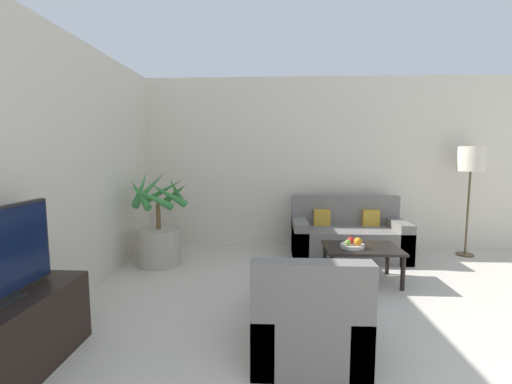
# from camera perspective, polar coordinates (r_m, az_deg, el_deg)

# --- Properties ---
(wall_back) EXTENTS (8.65, 0.06, 2.70)m
(wall_back) POSITION_cam_1_polar(r_m,az_deg,el_deg) (5.72, 18.04, 4.52)
(wall_back) COLOR beige
(wall_back) RESTS_ON ground_plane
(wall_left) EXTENTS (0.06, 7.63, 2.70)m
(wall_left) POSITION_cam_1_polar(r_m,az_deg,el_deg) (3.22, -36.91, 2.37)
(wall_left) COLOR beige
(wall_left) RESTS_ON ground_plane
(potted_palm) EXTENTS (0.86, 0.86, 1.29)m
(potted_palm) POSITION_cam_1_polar(r_m,az_deg,el_deg) (4.86, -15.86, -6.77)
(potted_palm) COLOR #ADA393
(potted_palm) RESTS_ON ground_plane
(sofa_loveseat) EXTENTS (1.60, 0.78, 0.87)m
(sofa_loveseat) POSITION_cam_1_polar(r_m,az_deg,el_deg) (5.21, 15.03, -7.27)
(sofa_loveseat) COLOR slate
(sofa_loveseat) RESTS_ON ground_plane
(floor_lamp) EXTENTS (0.36, 0.36, 1.61)m
(floor_lamp) POSITION_cam_1_polar(r_m,az_deg,el_deg) (5.86, 32.22, 4.11)
(floor_lamp) COLOR brown
(floor_lamp) RESTS_ON ground_plane
(coffee_table) EXTENTS (0.87, 0.60, 0.42)m
(coffee_table) POSITION_cam_1_polar(r_m,az_deg,el_deg) (4.27, 17.21, -9.46)
(coffee_table) COLOR black
(coffee_table) RESTS_ON ground_plane
(fruit_bowl) EXTENTS (0.27, 0.27, 0.04)m
(fruit_bowl) POSITION_cam_1_polar(r_m,az_deg,el_deg) (4.19, 15.77, -8.64)
(fruit_bowl) COLOR beige
(fruit_bowl) RESTS_ON coffee_table
(apple_red) EXTENTS (0.08, 0.08, 0.08)m
(apple_red) POSITION_cam_1_polar(r_m,az_deg,el_deg) (4.18, 15.51, -7.77)
(apple_red) COLOR red
(apple_red) RESTS_ON fruit_bowl
(apple_green) EXTENTS (0.07, 0.07, 0.07)m
(apple_green) POSITION_cam_1_polar(r_m,az_deg,el_deg) (4.11, 15.07, -8.13)
(apple_green) COLOR olive
(apple_green) RESTS_ON fruit_bowl
(orange_fruit) EXTENTS (0.09, 0.09, 0.09)m
(orange_fruit) POSITION_cam_1_polar(r_m,az_deg,el_deg) (4.14, 16.63, -7.90)
(orange_fruit) COLOR orange
(orange_fruit) RESTS_ON fruit_bowl
(armchair) EXTENTS (0.81, 0.88, 0.81)m
(armchair) POSITION_cam_1_polar(r_m,az_deg,el_deg) (2.80, 8.37, -20.02)
(armchair) COLOR slate
(armchair) RESTS_ON ground_plane
(ottoman) EXTENTS (0.53, 0.48, 0.37)m
(ottoman) POSITION_cam_1_polar(r_m,az_deg,el_deg) (3.58, 6.87, -15.29)
(ottoman) COLOR slate
(ottoman) RESTS_ON ground_plane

